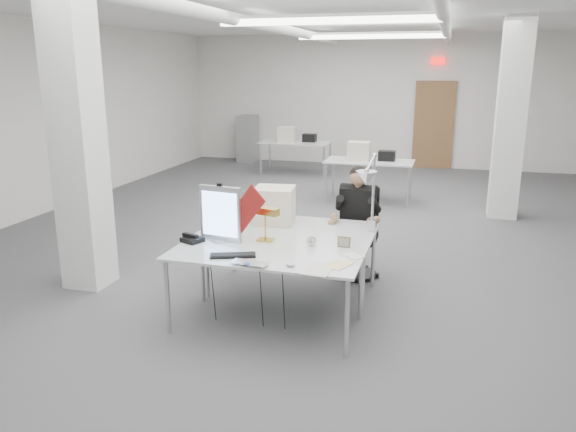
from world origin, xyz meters
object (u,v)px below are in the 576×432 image
Objects in this scene: laptop at (247,265)px; bankers_lamp at (265,224)px; monitor at (220,214)px; seated_person at (358,204)px; office_chair at (358,238)px; desk_phone at (192,240)px; beige_monitor at (274,205)px; desk_main at (266,254)px; architect_lamp at (370,198)px.

laptop is 0.95× the size of bankers_lamp.
bankers_lamp is (0.43, 0.12, -0.10)m from monitor.
seated_person is at bearing 75.50° from bankers_lamp.
laptop is at bearing -101.86° from office_chair.
bankers_lamp reaches higher than desk_phone.
monitor is 1.58× the size of bankers_lamp.
desk_main is at bearing -84.32° from beige_monitor.
laptop is 0.79× the size of beige_monitor.
desk_main is 9.67× the size of desk_phone.
desk_main is at bearing -53.32° from bankers_lamp.
bankers_lamp is 1.88× the size of desk_phone.
seated_person is 2.05m from laptop.
seated_person is 4.35× the size of desk_phone.
desk_main is 5.41× the size of laptop.
architect_lamp reaches higher than monitor.
laptop is 0.92m from desk_phone.
desk_main is 2.22× the size of seated_person.
beige_monitor is (-0.19, 1.41, 0.19)m from laptop.
monitor is (-0.55, 0.23, 0.29)m from desk_main.
architect_lamp reaches higher than laptop.
beige_monitor is at bearing 103.56° from laptop.
desk_main is at bearing -128.25° from architect_lamp.
desk_phone is (-1.42, -1.47, 0.30)m from office_chair.
desk_phone is at bearing 172.84° from desk_main.
office_chair is 2.06m from desk_phone.
office_chair reaches higher than laptop.
beige_monitor reaches higher than bankers_lamp.
architect_lamp is at bearing 42.68° from desk_phone.
architect_lamp is (0.89, 1.15, 0.40)m from laptop.
seated_person is (0.00, -0.05, 0.42)m from office_chair.
bankers_lamp reaches higher than laptop.
seated_person reaches higher than desk_main.
seated_person is at bearing 77.36° from laptop.
office_chair is at bearing 67.94° from desk_phone.
seated_person reaches higher than office_chair.
desk_main is 5.15× the size of bankers_lamp.
bankers_lamp is at bearing 109.23° from desk_main.
desk_main is at bearing -105.05° from office_chair.
desk_phone is 0.44× the size of beige_monitor.
laptop is 0.79m from bankers_lamp.
laptop is (-0.65, -1.99, 0.29)m from office_chair.
monitor reaches higher than laptop.
architect_lamp reaches higher than desk_main.
architect_lamp is at bearing 39.12° from bankers_lamp.
office_chair is at bearing 77.80° from laptop.
monitor is 0.38m from desk_phone.
laptop is at bearing -95.28° from desk_main.
monitor is at bearing -125.53° from seated_person.
desk_phone is 1.81m from architect_lamp.
architect_lamp is (1.40, 0.50, 0.14)m from monitor.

